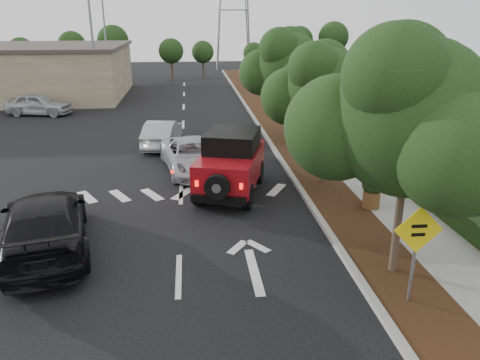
{
  "coord_description": "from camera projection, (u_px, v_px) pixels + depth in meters",
  "views": [
    {
      "loc": [
        0.45,
        -10.83,
        6.46
      ],
      "look_at": [
        1.95,
        3.0,
        1.53
      ],
      "focal_mm": 35.0,
      "sensor_mm": 36.0,
      "label": 1
    }
  ],
  "objects": [
    {
      "name": "hedge",
      "position": [
        354.0,
        138.0,
        24.28
      ],
      "size": [
        0.8,
        70.0,
        0.8
      ],
      "primitive_type": "cube",
      "color": "black",
      "rests_on": "ground"
    },
    {
      "name": "transmission_tower",
      "position": [
        233.0,
        70.0,
        57.86
      ],
      "size": [
        7.0,
        4.0,
        28.0
      ],
      "primitive_type": null,
      "color": "slate",
      "rests_on": "ground"
    },
    {
      "name": "parked_suv",
      "position": [
        38.0,
        104.0,
        31.68
      ],
      "size": [
        4.61,
        2.62,
        1.48
      ],
      "primitive_type": "imported",
      "rotation": [
        0.0,
        0.0,
        1.36
      ],
      "color": "#AAAEB2",
      "rests_on": "ground"
    },
    {
      "name": "curb",
      "position": [
        273.0,
        147.0,
        23.95
      ],
      "size": [
        0.2,
        70.0,
        0.15
      ],
      "primitive_type": "cube",
      "color": "#9E9B93",
      "rests_on": "ground"
    },
    {
      "name": "silver_sedan_oncoming",
      "position": [
        162.0,
        133.0,
        24.08
      ],
      "size": [
        2.01,
        4.34,
        1.38
      ],
      "primitive_type": "imported",
      "rotation": [
        0.0,
        0.0,
        3.01
      ],
      "color": "#A8ABAF",
      "rests_on": "ground"
    },
    {
      "name": "street_tree_mid",
      "position": [
        320.0,
        184.0,
        18.92
      ],
      "size": [
        3.2,
        3.2,
        5.32
      ],
      "primitive_type": null,
      "color": "black",
      "rests_on": "ground"
    },
    {
      "name": "sidewalk",
      "position": [
        328.0,
        145.0,
        24.25
      ],
      "size": [
        2.0,
        70.0,
        0.12
      ],
      "primitive_type": "cube",
      "color": "gray",
      "rests_on": "ground"
    },
    {
      "name": "speed_hump_sign",
      "position": [
        417.0,
        242.0,
        10.47
      ],
      "size": [
        1.12,
        0.1,
        2.39
      ],
      "rotation": [
        0.0,
        0.0,
        -0.03
      ],
      "color": "slate",
      "rests_on": "ground"
    },
    {
      "name": "light_pole_b",
      "position": [
        110.0,
        83.0,
        47.11
      ],
      "size": [
        2.0,
        0.22,
        9.0
      ],
      "primitive_type": null,
      "color": "slate",
      "rests_on": "ground"
    },
    {
      "name": "street_tree_near",
      "position": [
        391.0,
        273.0,
        12.36
      ],
      "size": [
        3.8,
        3.8,
        5.92
      ],
      "primitive_type": null,
      "color": "black",
      "rests_on": "ground"
    },
    {
      "name": "terracotta_planter",
      "position": [
        372.0,
        187.0,
        16.06
      ],
      "size": [
        0.74,
        0.74,
        1.29
      ],
      "rotation": [
        0.0,
        0.0,
        0.04
      ],
      "color": "brown",
      "rests_on": "ground"
    },
    {
      "name": "light_pole_a",
      "position": [
        99.0,
        104.0,
        35.97
      ],
      "size": [
        2.0,
        0.22,
        9.0
      ],
      "primitive_type": null,
      "color": "slate",
      "rests_on": "ground"
    },
    {
      "name": "street_tree_far",
      "position": [
        288.0,
        143.0,
        25.01
      ],
      "size": [
        3.4,
        3.4,
        5.62
      ],
      "primitive_type": null,
      "color": "black",
      "rests_on": "ground"
    },
    {
      "name": "black_suv_oncoming",
      "position": [
        44.0,
        224.0,
        13.34
      ],
      "size": [
        3.57,
        6.1,
        1.66
      ],
      "primitive_type": "imported",
      "rotation": [
        0.0,
        0.0,
        3.37
      ],
      "color": "black",
      "rests_on": "ground"
    },
    {
      "name": "silver_suv_ahead",
      "position": [
        193.0,
        156.0,
        20.27
      ],
      "size": [
        3.17,
        5.29,
        1.38
      ],
      "primitive_type": "imported",
      "rotation": [
        0.0,
        0.0,
        0.19
      ],
      "color": "#B6B8BE",
      "rests_on": "ground"
    },
    {
      "name": "planting_strip",
      "position": [
        292.0,
        146.0,
        24.06
      ],
      "size": [
        1.8,
        70.0,
        0.12
      ],
      "primitive_type": "cube",
      "color": "black",
      "rests_on": "ground"
    },
    {
      "name": "red_jeep",
      "position": [
        232.0,
        161.0,
        17.79
      ],
      "size": [
        3.1,
        4.78,
        2.34
      ],
      "rotation": [
        0.0,
        0.0,
        -0.29
      ],
      "color": "black",
      "rests_on": "ground"
    },
    {
      "name": "ground",
      "position": [
        179.0,
        276.0,
        12.26
      ],
      "size": [
        120.0,
        120.0,
        0.0
      ],
      "primitive_type": "plane",
      "color": "black",
      "rests_on": "ground"
    }
  ]
}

